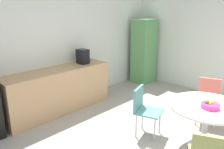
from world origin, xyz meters
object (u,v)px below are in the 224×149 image
(locker_cabinet, at_px, (144,51))
(chair_coral, at_px, (208,95))
(coffee_maker, at_px, (83,56))
(fruit_bowl, at_px, (210,105))
(chair_teal, at_px, (143,106))
(round_table, at_px, (207,113))
(mug_white, at_px, (88,61))

(locker_cabinet, distance_m, chair_coral, 2.63)
(chair_coral, bearing_deg, coffee_maker, 112.17)
(locker_cabinet, xyz_separation_m, chair_coral, (-1.15, -2.34, -0.37))
(chair_coral, distance_m, fruit_bowl, 1.10)
(chair_teal, bearing_deg, fruit_bowl, -78.00)
(round_table, height_order, fruit_bowl, fruit_bowl)
(chair_coral, bearing_deg, fruit_bowl, -159.01)
(chair_coral, xyz_separation_m, chair_teal, (-1.21, 0.61, 0.00))
(chair_coral, relative_size, chair_teal, 1.00)
(locker_cabinet, height_order, coffee_maker, locker_cabinet)
(locker_cabinet, bearing_deg, round_table, -127.95)
(locker_cabinet, xyz_separation_m, mug_white, (-2.06, 0.03, 0.05))
(locker_cabinet, bearing_deg, fruit_bowl, -128.39)
(locker_cabinet, distance_m, coffee_maker, 2.15)
(round_table, xyz_separation_m, chair_teal, (-0.29, 0.93, -0.07))
(mug_white, bearing_deg, chair_teal, -99.90)
(round_table, height_order, chair_coral, chair_coral)
(chair_coral, height_order, chair_teal, same)
(chair_teal, xyz_separation_m, fruit_bowl, (0.21, -0.99, 0.25))
(fruit_bowl, relative_size, coffee_maker, 0.79)
(chair_teal, relative_size, coffee_maker, 2.59)
(locker_cabinet, distance_m, round_table, 3.39)
(chair_teal, height_order, fruit_bowl, fruit_bowl)
(round_table, relative_size, fruit_bowl, 4.39)
(chair_coral, relative_size, coffee_maker, 2.59)
(round_table, bearing_deg, coffee_maker, 91.48)
(round_table, relative_size, chair_teal, 1.35)
(mug_white, bearing_deg, round_table, -90.34)
(round_table, bearing_deg, chair_teal, 107.26)
(mug_white, bearing_deg, coffee_maker, 139.80)
(round_table, xyz_separation_m, chair_coral, (0.92, 0.32, -0.07))
(chair_coral, xyz_separation_m, fruit_bowl, (-1.00, -0.38, 0.25))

